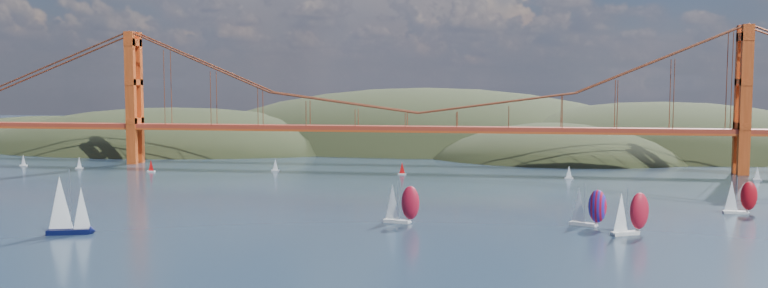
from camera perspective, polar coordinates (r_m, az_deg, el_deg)
headlands at (r=394.16m, az=10.80°, el=-2.15°), size 725.00×225.00×96.00m
bridge at (r=295.09m, az=2.34°, el=4.37°), size 552.00×12.00×55.00m
sloop_navy at (r=181.96m, az=-23.03°, el=-4.34°), size 9.92×7.11×14.60m
racer_0 at (r=180.82m, az=1.29°, el=-4.51°), size 9.29×5.31×10.41m
racer_1 at (r=175.84m, az=18.22°, el=-4.98°), size 9.43×7.02×10.63m
racer_3 at (r=214.47m, az=25.47°, el=-3.62°), size 8.36×3.45×9.58m
racer_rwb at (r=183.56m, az=15.25°, el=-4.59°), size 8.95×6.49×10.05m
distant_boat_0 at (r=338.81m, az=-25.78°, el=-1.11°), size 3.00×2.00×4.70m
distant_boat_1 at (r=318.99m, az=-22.20°, el=-1.32°), size 3.00×2.00×4.70m
distant_boat_2 at (r=297.88m, az=-17.33°, el=-1.59°), size 3.00×2.00×4.70m
distant_boat_3 at (r=290.45m, az=-8.28°, el=-1.58°), size 3.00×2.00×4.70m
distant_boat_4 at (r=291.58m, az=26.57°, el=-2.00°), size 3.00×2.00×4.70m
distant_boat_8 at (r=272.04m, az=13.92°, el=-2.09°), size 3.00×2.00×4.70m
distant_boat_9 at (r=275.82m, az=1.39°, el=-1.86°), size 3.00×2.00×4.70m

